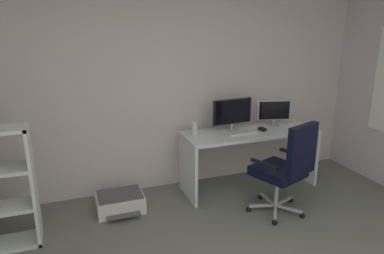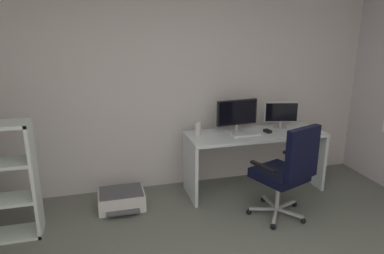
# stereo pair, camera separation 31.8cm
# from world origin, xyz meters

# --- Properties ---
(wall_back) EXTENTS (5.32, 0.10, 2.55)m
(wall_back) POSITION_xyz_m (0.00, 2.61, 1.28)
(wall_back) COLOR silver
(wall_back) RESTS_ON ground
(desk) EXTENTS (1.67, 0.59, 0.74)m
(desk) POSITION_xyz_m (1.01, 2.15, 0.56)
(desk) COLOR silver
(desk) RESTS_ON ground
(monitor_main) EXTENTS (0.52, 0.18, 0.39)m
(monitor_main) POSITION_xyz_m (0.81, 2.26, 0.97)
(monitor_main) COLOR #B2B5B7
(monitor_main) RESTS_ON desk
(monitor_secondary) EXTENTS (0.42, 0.18, 0.33)m
(monitor_secondary) POSITION_xyz_m (1.40, 2.26, 0.93)
(monitor_secondary) COLOR #B2B5B7
(monitor_secondary) RESTS_ON desk
(keyboard) EXTENTS (0.34, 0.13, 0.02)m
(keyboard) POSITION_xyz_m (0.86, 2.09, 0.75)
(keyboard) COLOR silver
(keyboard) RESTS_ON desk
(computer_mouse) EXTENTS (0.08, 0.11, 0.03)m
(computer_mouse) POSITION_xyz_m (1.15, 2.12, 0.76)
(computer_mouse) COLOR black
(computer_mouse) RESTS_ON desk
(desktop_speaker) EXTENTS (0.07, 0.07, 0.17)m
(desktop_speaker) POSITION_xyz_m (0.30, 2.21, 0.83)
(desktop_speaker) COLOR silver
(desktop_speaker) RESTS_ON desk
(office_chair) EXTENTS (0.63, 0.69, 1.06)m
(office_chair) POSITION_xyz_m (1.03, 1.40, 0.57)
(office_chair) COLOR #B7BABC
(office_chair) RESTS_ON ground
(printer) EXTENTS (0.51, 0.45, 0.21)m
(printer) POSITION_xyz_m (-0.63, 2.09, 0.10)
(printer) COLOR silver
(printer) RESTS_ON ground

